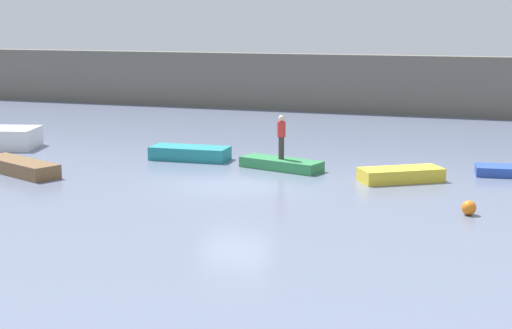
# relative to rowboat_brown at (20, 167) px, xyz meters

# --- Properties ---
(ground_plane) EXTENTS (120.00, 120.00, 0.00)m
(ground_plane) POSITION_rel_rowboat_brown_xyz_m (8.49, 0.52, -0.26)
(ground_plane) COLOR slate
(embankment_wall) EXTENTS (80.00, 1.20, 3.56)m
(embankment_wall) POSITION_rel_rowboat_brown_xyz_m (8.49, 22.89, 1.52)
(embankment_wall) COLOR #666056
(embankment_wall) RESTS_ON ground_plane
(rowboat_brown) EXTENTS (4.00, 2.57, 0.52)m
(rowboat_brown) POSITION_rel_rowboat_brown_xyz_m (0.00, 0.00, 0.00)
(rowboat_brown) COLOR brown
(rowboat_brown) RESTS_ON ground_plane
(rowboat_teal) EXTENTS (3.29, 1.43, 0.55)m
(rowboat_teal) POSITION_rel_rowboat_brown_xyz_m (4.96, 4.73, 0.01)
(rowboat_teal) COLOR teal
(rowboat_teal) RESTS_ON ground_plane
(rowboat_green) EXTENTS (3.47, 1.94, 0.41)m
(rowboat_green) POSITION_rel_rowboat_brown_xyz_m (9.16, 3.94, -0.06)
(rowboat_green) COLOR #2D7F47
(rowboat_green) RESTS_ON ground_plane
(rowboat_yellow) EXTENTS (3.14, 2.59, 0.49)m
(rowboat_yellow) POSITION_rel_rowboat_brown_xyz_m (13.89, 3.17, -0.02)
(rowboat_yellow) COLOR gold
(rowboat_yellow) RESTS_ON ground_plane
(person_red_shirt) EXTENTS (0.32, 0.32, 1.71)m
(person_red_shirt) POSITION_rel_rowboat_brown_xyz_m (9.16, 3.94, 1.11)
(person_red_shirt) COLOR #38332D
(person_red_shirt) RESTS_ON rowboat_green
(mooring_buoy) EXTENTS (0.44, 0.44, 0.44)m
(mooring_buoy) POSITION_rel_rowboat_brown_xyz_m (16.50, -1.03, -0.04)
(mooring_buoy) COLOR orange
(mooring_buoy) RESTS_ON ground_plane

